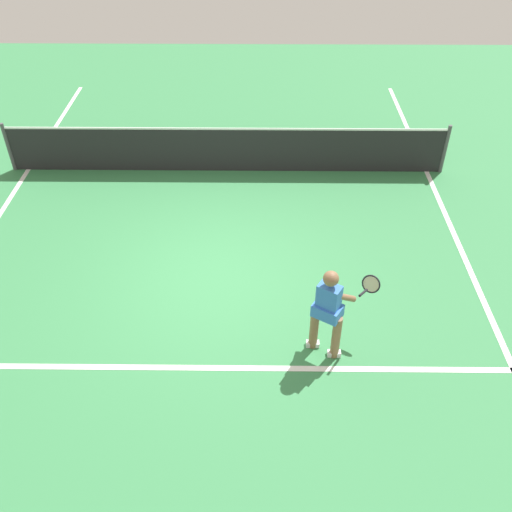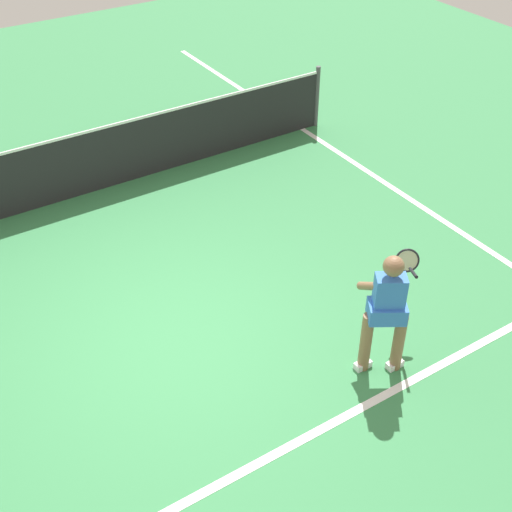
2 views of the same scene
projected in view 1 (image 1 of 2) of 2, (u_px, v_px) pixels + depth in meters
name	position (u px, v px, depth m)	size (l,w,h in m)	color
ground_plane	(216.00, 276.00, 9.84)	(24.19, 24.19, 0.00)	#38844C
service_line_marking	(207.00, 368.00, 8.24)	(8.95, 0.10, 0.01)	white
sideline_right_marking	(473.00, 278.00, 9.80)	(0.10, 16.61, 0.01)	white
court_net	(226.00, 149.00, 12.33)	(9.63, 0.08, 1.12)	#4C4C51
tennis_player	(329.00, 309.00, 7.99)	(1.07, 0.78, 1.55)	#8C6647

